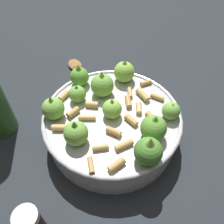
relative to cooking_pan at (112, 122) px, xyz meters
name	(u,v)px	position (x,y,z in m)	size (l,w,h in m)	color
ground_plane	(112,135)	(0.00, 0.00, -0.04)	(2.40, 2.40, 0.00)	#23282D
cooking_pan	(112,122)	(0.00, 0.00, 0.00)	(0.27, 0.27, 0.12)	#B7B7BC
wooden_spoon	(85,78)	(0.06, -0.18, -0.04)	(0.11, 0.21, 0.02)	olive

